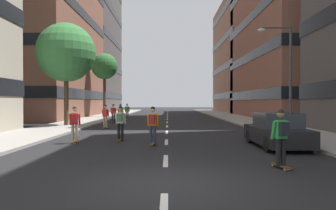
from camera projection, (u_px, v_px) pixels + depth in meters
name	position (u px, v px, depth m)	size (l,w,h in m)	color
ground_plane	(168.00, 120.00, 34.22)	(158.14, 158.14, 0.00)	black
sidewalk_left	(100.00, 118.00, 37.54)	(3.97, 72.48, 0.14)	#9E9991
sidewalk_right	(237.00, 118.00, 37.50)	(3.97, 72.48, 0.14)	#9E9991
lane_markings	(168.00, 119.00, 35.87)	(0.16, 62.20, 0.01)	silver
building_left_far	(82.00, 43.00, 59.89)	(12.37, 19.69, 25.64)	#4C4744
building_right_far	(255.00, 57.00, 59.85)	(12.37, 21.75, 20.35)	#9E6B51
parked_car_near	(277.00, 131.00, 14.04)	(1.82, 4.40, 1.52)	black
street_tree_near	(105.00, 67.00, 40.83)	(3.31, 3.31, 8.01)	#4C3823
street_tree_mid	(67.00, 53.00, 25.49)	(4.64, 4.64, 8.08)	#4C3823
streetlamp_right	(285.00, 67.00, 19.71)	(2.13, 0.30, 6.50)	#3F3F44
skater_0	(121.00, 121.00, 16.27)	(0.55, 0.92, 1.78)	brown
skater_1	(282.00, 135.00, 9.57)	(0.57, 0.92, 1.78)	brown
skater_2	(114.00, 113.00, 29.79)	(0.55, 0.91, 1.78)	brown
skater_3	(121.00, 113.00, 28.64)	(0.55, 0.92, 1.78)	brown
skater_4	(128.00, 111.00, 35.88)	(0.54, 0.91, 1.78)	brown
skater_5	(75.00, 122.00, 15.43)	(0.56, 0.92, 1.78)	brown
skater_6	(153.00, 123.00, 14.67)	(0.56, 0.92, 1.78)	brown
skater_7	(106.00, 115.00, 23.86)	(0.57, 0.92, 1.78)	brown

